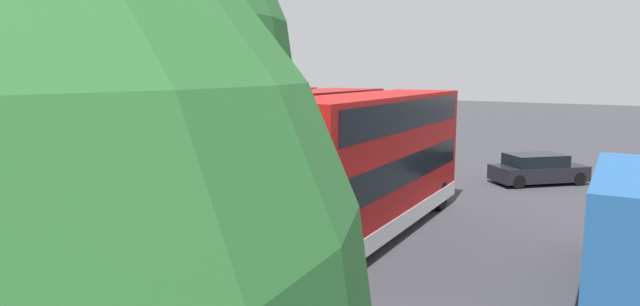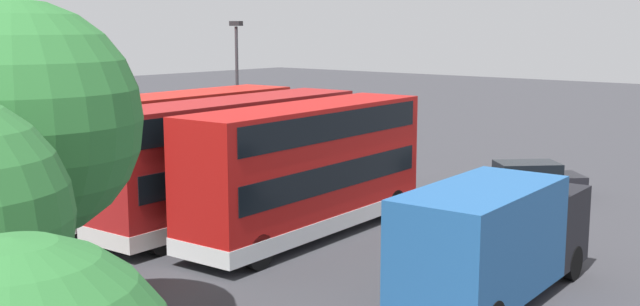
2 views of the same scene
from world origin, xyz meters
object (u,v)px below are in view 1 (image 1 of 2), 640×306
object	(u,v)px
car_hatchback_silver	(538,169)
lamp_post_tall	(254,88)
bus_double_decker_third	(217,144)
bus_single_deck_fifth	(107,150)
car_small_green	(348,144)
waste_bin_yellow	(295,156)
bus_single_deck_fourth	(155,157)
bus_double_decker_second	(284,152)
bus_double_decker_near_end	(373,159)

from	to	relation	value
car_hatchback_silver	lamp_post_tall	world-z (taller)	lamp_post_tall
bus_double_decker_third	bus_single_deck_fifth	bearing A→B (deg)	-1.35
car_small_green	waste_bin_yellow	world-z (taller)	car_small_green
bus_single_deck_fourth	car_hatchback_silver	world-z (taller)	bus_single_deck_fourth
bus_double_decker_third	bus_single_deck_fourth	bearing A→B (deg)	-1.41
bus_single_deck_fourth	waste_bin_yellow	distance (m)	9.27
bus_double_decker_second	lamp_post_tall	bearing A→B (deg)	-44.79
bus_single_deck_fourth	car_small_green	world-z (taller)	bus_single_deck_fourth
bus_double_decker_second	car_hatchback_silver	bearing A→B (deg)	-119.55
waste_bin_yellow	car_hatchback_silver	bearing A→B (deg)	-170.93
bus_double_decker_third	car_hatchback_silver	world-z (taller)	bus_double_decker_third
bus_single_deck_fourth	bus_single_deck_fifth	size ratio (longest dim) A/B	0.97
bus_double_decker_third	bus_single_deck_fifth	size ratio (longest dim) A/B	1.03
car_small_green	lamp_post_tall	xyz separation A→B (m)	(2.52, 6.18, 3.69)
bus_double_decker_near_end	bus_double_decker_second	xyz separation A→B (m)	(3.40, 0.28, 0.00)
bus_double_decker_near_end	car_small_green	bearing A→B (deg)	-57.24
waste_bin_yellow	bus_double_decker_near_end	bearing A→B (deg)	136.92
bus_double_decker_third	waste_bin_yellow	xyz separation A→B (m)	(2.89, -9.25, -1.97)
car_hatchback_silver	waste_bin_yellow	xyz separation A→B (m)	(12.73, 2.03, -0.23)
bus_double_decker_second	car_hatchback_silver	distance (m)	13.19
bus_single_deck_fourth	waste_bin_yellow	size ratio (longest dim) A/B	11.36
bus_double_decker_near_end	bus_double_decker_second	bearing A→B (deg)	4.78
bus_double_decker_second	waste_bin_yellow	distance (m)	11.43
bus_double_decker_second	car_hatchback_silver	size ratio (longest dim) A/B	2.75
waste_bin_yellow	lamp_post_tall	bearing A→B (deg)	37.19
bus_double_decker_second	car_small_green	distance (m)	15.32
bus_double_decker_second	bus_double_decker_third	distance (m)	3.39
car_small_green	lamp_post_tall	distance (m)	7.63
bus_single_deck_fifth	car_small_green	xyz separation A→B (m)	(-5.08, -13.91, -0.92)
car_small_green	bus_double_decker_near_end	bearing A→B (deg)	122.76
bus_double_decker_second	bus_single_deck_fourth	bearing A→B (deg)	-1.48
car_hatchback_silver	lamp_post_tall	bearing A→B (deg)	13.11
bus_double_decker_near_end	bus_double_decker_third	distance (m)	6.80
bus_double_decker_near_end	bus_single_deck_fourth	distance (m)	10.64
bus_single_deck_fourth	lamp_post_tall	size ratio (longest dim) A/B	1.45
bus_double_decker_third	car_small_green	distance (m)	14.35
car_hatchback_silver	bus_double_decker_near_end	bearing A→B (deg)	74.65
bus_double_decker_near_end	bus_double_decker_third	xyz separation A→B (m)	(6.79, 0.19, 0.00)
bus_double_decker_near_end	waste_bin_yellow	xyz separation A→B (m)	(9.69, -9.06, -1.97)
bus_double_decker_third	bus_single_deck_fourth	xyz separation A→B (m)	(3.81, -0.09, -0.83)
bus_single_deck_fifth	bus_double_decker_third	bearing A→B (deg)	178.65
bus_single_deck_fourth	car_hatchback_silver	distance (m)	17.67
bus_single_deck_fifth	car_hatchback_silver	distance (m)	20.38
bus_double_decker_second	car_hatchback_silver	world-z (taller)	bus_double_decker_second
bus_single_deck_fifth	car_small_green	world-z (taller)	bus_single_deck_fifth
bus_double_decker_second	waste_bin_yellow	size ratio (longest dim) A/B	12.59
lamp_post_tall	waste_bin_yellow	size ratio (longest dim) A/B	7.84
bus_double_decker_second	bus_single_deck_fifth	size ratio (longest dim) A/B	1.07
bus_double_decker_third	bus_single_deck_fifth	xyz separation A→B (m)	(7.22, -0.17, -0.83)
car_small_green	car_hatchback_silver	bearing A→B (deg)	166.83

